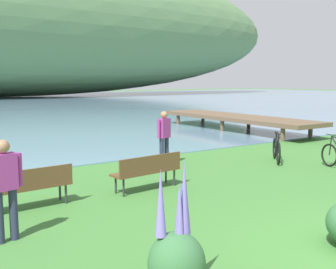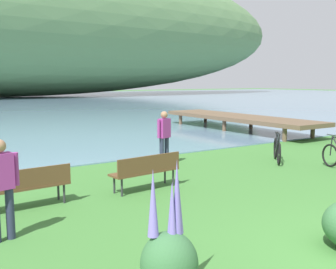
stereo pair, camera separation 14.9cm
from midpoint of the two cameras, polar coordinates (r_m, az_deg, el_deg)
The scene contains 7 objects.
park_bench_near_camera at distance 9.75m, azimuth -3.32°, elevation -4.95°, with size 1.84×0.66×0.88m.
park_bench_further_along at distance 8.81m, azimuth -19.72°, elevation -6.76°, with size 1.83×0.59×0.88m.
bicycle_leaning_near_bench at distance 13.62m, azimuth 14.92°, elevation -2.10°, with size 1.23×1.35×1.01m.
person_at_shoreline at distance 12.51m, azimuth -0.90°, elevation -0.01°, with size 0.59×0.32×1.71m.
person_on_the_grass at distance 7.12m, azimuth -22.82°, elevation -6.52°, with size 0.60×0.29×1.71m.
echium_bush_mid_cluster at distance 5.17m, azimuth 0.38°, elevation -16.94°, with size 0.73×0.73×1.71m.
pier_dock at distance 21.67m, azimuth 9.46°, elevation 2.37°, with size 2.40×10.00×0.80m.
Camera 1 is at (-5.84, -2.87, 2.65)m, focal length 42.75 mm.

